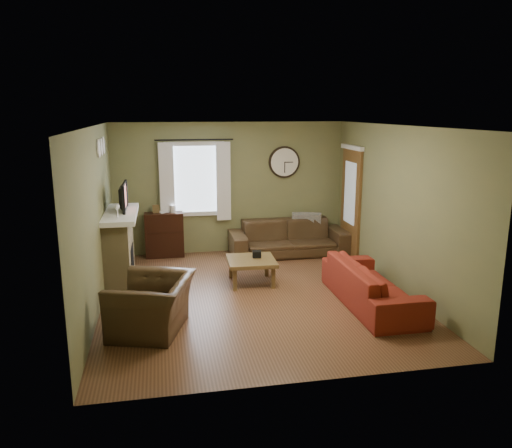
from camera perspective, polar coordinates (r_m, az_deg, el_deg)
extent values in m
cube|color=brown|center=(7.87, -0.16, -8.15)|extent=(4.60, 5.20, 0.00)
cube|color=white|center=(7.34, -0.18, 11.14)|extent=(4.60, 5.20, 0.00)
cube|color=olive|center=(7.43, -17.87, 0.41)|extent=(0.00, 5.20, 2.60)
cube|color=olive|center=(8.24, 15.76, 1.73)|extent=(0.00, 5.20, 2.60)
cube|color=olive|center=(10.02, -2.96, 4.13)|extent=(4.60, 0.00, 2.60)
cube|color=olive|center=(5.05, 5.38, -4.77)|extent=(4.60, 0.00, 2.60)
cube|color=tan|center=(8.70, -15.37, -2.74)|extent=(0.40, 1.40, 1.10)
cube|color=black|center=(8.75, -14.03, -4.27)|extent=(0.04, 0.60, 0.55)
cube|color=white|center=(8.56, -15.40, 1.07)|extent=(0.58, 1.60, 0.08)
imported|color=black|center=(8.67, -15.28, 2.66)|extent=(0.08, 0.60, 0.35)
cube|color=#994C3F|center=(8.65, -14.78, 3.05)|extent=(0.02, 0.62, 0.36)
cylinder|color=white|center=(8.08, -17.55, 8.22)|extent=(0.28, 0.28, 0.03)
cylinder|color=white|center=(8.43, -17.29, 8.41)|extent=(0.28, 0.28, 0.03)
cylinder|color=white|center=(8.78, -17.05, 8.58)|extent=(0.28, 0.28, 0.03)
cylinder|color=black|center=(9.73, -7.07, 9.54)|extent=(0.03, 0.03, 1.50)
cube|color=silver|center=(9.79, -10.15, 4.63)|extent=(0.28, 0.04, 1.55)
cube|color=silver|center=(9.87, -3.74, 4.86)|extent=(0.28, 0.04, 1.55)
cube|color=brown|center=(9.93, 10.78, 2.37)|extent=(0.05, 0.90, 2.10)
imported|color=brown|center=(9.82, -11.08, 1.72)|extent=(0.25, 0.28, 0.02)
imported|color=#3A2918|center=(9.97, 3.74, -1.56)|extent=(2.33, 0.91, 0.68)
cube|color=gray|center=(10.32, 6.26, 0.09)|extent=(0.45, 0.29, 0.43)
cube|color=gray|center=(10.28, 5.38, 0.06)|extent=(0.46, 0.24, 0.45)
imported|color=maroon|center=(7.62, 13.08, -6.72)|extent=(0.84, 2.14, 0.62)
imported|color=#3A2918|center=(6.70, -11.80, -9.04)|extent=(1.23, 1.32, 0.71)
cube|color=black|center=(8.38, 0.08, -3.92)|extent=(0.16, 0.16, 0.11)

